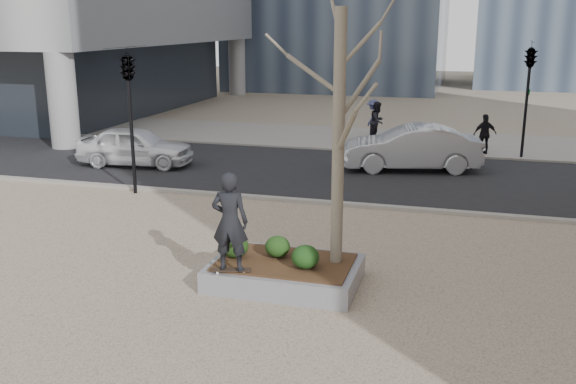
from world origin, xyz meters
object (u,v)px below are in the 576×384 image
(police_car, at_px, (135,146))
(skateboard, at_px, (231,271))
(planter, at_px, (285,273))
(skateboarder, at_px, (230,222))

(police_car, bearing_deg, skateboard, -148.86)
(planter, distance_m, skateboard, 1.20)
(planter, distance_m, skateboarder, 1.74)
(skateboard, bearing_deg, skateboarder, 0.00)
(skateboarder, bearing_deg, skateboard, 180.00)
(skateboard, height_order, skateboarder, skateboarder)
(skateboard, xyz_separation_m, police_car, (-7.53, 9.92, 0.25))
(planter, relative_size, skateboarder, 1.53)
(planter, relative_size, police_car, 0.71)
(planter, distance_m, police_car, 12.41)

